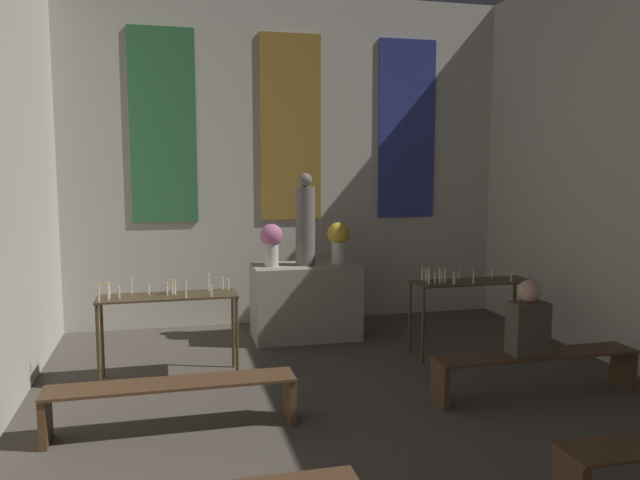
# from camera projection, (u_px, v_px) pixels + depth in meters

# --- Properties ---
(wall_back) EXTENTS (6.52, 0.16, 4.67)m
(wall_back) POSITION_uv_depth(u_px,v_px,m) (290.00, 159.00, 8.97)
(wall_back) COLOR beige
(wall_back) RESTS_ON ground_plane
(altar) EXTENTS (1.38, 0.73, 0.97)m
(altar) POSITION_uv_depth(u_px,v_px,m) (305.00, 301.00, 8.20)
(altar) COLOR gray
(altar) RESTS_ON ground_plane
(statue) EXTENTS (0.25, 0.25, 1.19)m
(statue) POSITION_uv_depth(u_px,v_px,m) (305.00, 223.00, 8.08)
(statue) COLOR slate
(statue) RESTS_ON altar
(flower_vase_left) EXTENTS (0.29, 0.29, 0.55)m
(flower_vase_left) POSITION_uv_depth(u_px,v_px,m) (271.00, 241.00, 8.00)
(flower_vase_left) COLOR beige
(flower_vase_left) RESTS_ON altar
(flower_vase_right) EXTENTS (0.29, 0.29, 0.55)m
(flower_vase_right) POSITION_uv_depth(u_px,v_px,m) (338.00, 239.00, 8.21)
(flower_vase_right) COLOR beige
(flower_vase_right) RESTS_ON altar
(candle_rack_left) EXTENTS (1.45, 0.45, 1.09)m
(candle_rack_left) POSITION_uv_depth(u_px,v_px,m) (168.00, 306.00, 6.57)
(candle_rack_left) COLOR #473823
(candle_rack_left) RESTS_ON ground_plane
(candle_rack_right) EXTENTS (1.45, 0.45, 1.09)m
(candle_rack_right) POSITION_uv_depth(u_px,v_px,m) (470.00, 290.00, 7.40)
(candle_rack_right) COLOR #473823
(candle_rack_right) RESTS_ON ground_plane
(pew_back_left) EXTENTS (2.09, 0.36, 0.43)m
(pew_back_left) POSITION_uv_depth(u_px,v_px,m) (173.00, 395.00, 5.28)
(pew_back_left) COLOR #4C331E
(pew_back_left) RESTS_ON ground_plane
(pew_back_right) EXTENTS (2.09, 0.36, 0.43)m
(pew_back_right) POSITION_uv_depth(u_px,v_px,m) (536.00, 364.00, 6.11)
(pew_back_right) COLOR #4C331E
(pew_back_right) RESTS_ON ground_plane
(person_seated) EXTENTS (0.36, 0.24, 0.73)m
(person_seated) POSITION_uv_depth(u_px,v_px,m) (528.00, 321.00, 6.03)
(person_seated) COLOR #4C4238
(person_seated) RESTS_ON pew_back_right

